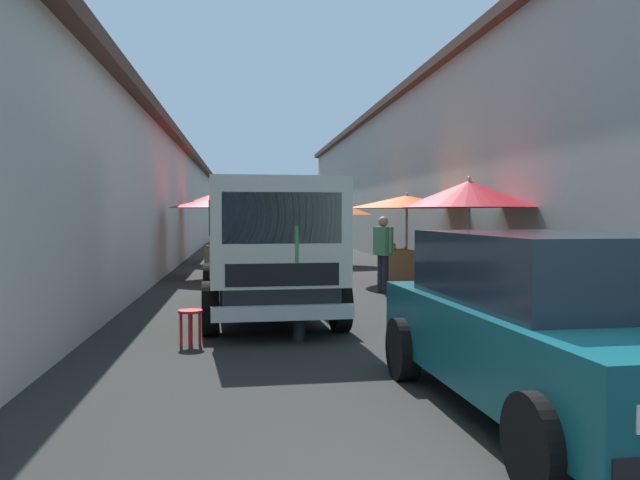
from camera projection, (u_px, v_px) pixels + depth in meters
ground at (303, 277)px, 16.52m from camera, size 90.00×90.00×0.00m
building_left_whitewash at (41, 200)px, 17.85m from camera, size 49.80×7.50×3.97m
building_right_concrete at (530, 174)px, 19.46m from camera, size 49.80×7.50×5.58m
fruit_stall_near_left at (337, 216)px, 20.51m from camera, size 2.20×2.20×2.08m
fruit_stall_mid_lane at (405, 212)px, 15.31m from camera, size 2.82×2.82×2.11m
fruit_stall_far_left at (222, 213)px, 16.42m from camera, size 2.69×2.69×2.16m
fruit_stall_far_right at (220, 206)px, 21.43m from camera, size 2.42×2.42×2.42m
fruit_stall_near_right at (469, 204)px, 11.84m from camera, size 2.46×2.46×2.28m
hatchback_car at (556, 324)px, 5.15m from camera, size 3.98×2.07×1.45m
delivery_truck at (271, 253)px, 9.39m from camera, size 5.01×2.18×2.08m
vendor_by_crates at (299, 263)px, 8.31m from camera, size 0.65×0.29×1.68m
vendor_in_shade at (383, 249)px, 13.21m from camera, size 0.59×0.35×1.55m
plastic_stool at (190, 319)px, 7.93m from camera, size 0.30×0.30×0.43m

